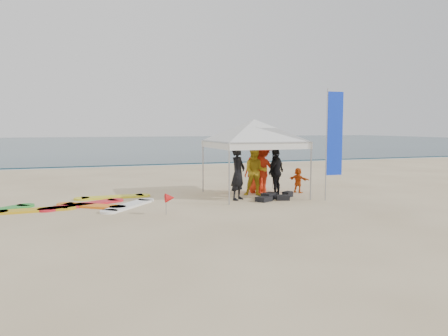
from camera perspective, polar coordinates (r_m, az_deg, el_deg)
name	(u,v)px	position (r m, az deg, el deg)	size (l,w,h in m)	color
ground	(219,221)	(12.05, -0.61, -6.95)	(120.00, 120.00, 0.00)	beige
ocean	(98,143)	(71.30, -16.16, 3.14)	(160.00, 84.00, 0.08)	#0C2633
shoreline_foam	(133,166)	(29.71, -11.85, 0.31)	(160.00, 1.20, 0.01)	silver
person_black_a	(238,173)	(15.37, 1.85, -0.67)	(0.69, 0.46, 1.90)	black
person_yellow	(255,172)	(16.32, 4.13, -0.47)	(0.89, 0.69, 1.82)	gold
person_orange_a	(263,169)	(16.84, 5.07, -0.08)	(1.26, 0.72, 1.95)	red
person_black_b	(276,172)	(16.43, 6.80, -0.52)	(1.05, 0.44, 1.78)	black
person_orange_b	(257,168)	(17.14, 4.34, 0.01)	(0.95, 0.62, 1.94)	red
person_seated	(298,180)	(17.36, 9.65, -1.58)	(0.91, 0.29, 0.98)	#D85713
canopy_tent	(254,120)	(16.27, 3.96, 6.33)	(4.33, 4.33, 3.27)	#A5A5A8
feather_flag	(334,135)	(15.69, 14.16, 4.22)	(0.65, 0.04, 3.90)	#A5A5A8
marker_pennant	(170,198)	(12.94, -7.08, -3.90)	(0.28, 0.28, 0.64)	#A5A5A8
gear_pile	(274,197)	(15.64, 6.50, -3.76)	(1.77, 1.10, 0.22)	black
surfboard_spread	(78,205)	(15.00, -18.54, -4.64)	(5.71, 3.24, 0.07)	white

